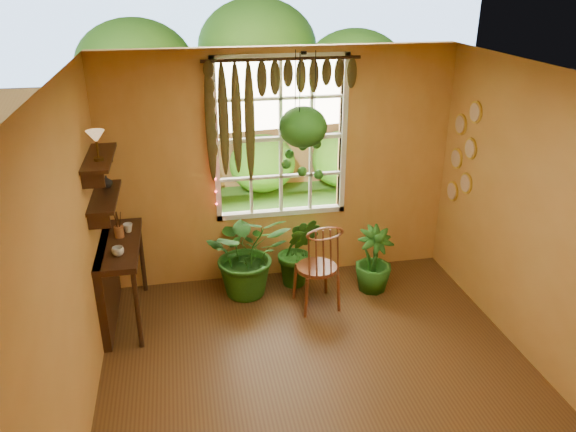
% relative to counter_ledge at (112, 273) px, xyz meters
% --- Properties ---
extents(floor, '(4.50, 4.50, 0.00)m').
position_rel_counter_ledge_xyz_m(floor, '(1.91, -1.60, -0.55)').
color(floor, '#583719').
rests_on(floor, ground).
extents(ceiling, '(4.50, 4.50, 0.00)m').
position_rel_counter_ledge_xyz_m(ceiling, '(1.91, -1.60, 2.15)').
color(ceiling, silver).
rests_on(ceiling, wall_back).
extents(wall_back, '(4.00, 0.00, 4.00)m').
position_rel_counter_ledge_xyz_m(wall_back, '(1.91, 0.65, 0.80)').
color(wall_back, gold).
rests_on(wall_back, floor).
extents(wall_left, '(0.00, 4.50, 4.50)m').
position_rel_counter_ledge_xyz_m(wall_left, '(-0.09, -1.60, 0.80)').
color(wall_left, gold).
rests_on(wall_left, floor).
extents(wall_right, '(0.00, 4.50, 4.50)m').
position_rel_counter_ledge_xyz_m(wall_right, '(3.91, -1.60, 0.80)').
color(wall_right, gold).
rests_on(wall_right, floor).
extents(window, '(1.52, 0.10, 1.86)m').
position_rel_counter_ledge_xyz_m(window, '(1.91, 0.68, 1.15)').
color(window, white).
rests_on(window, wall_back).
extents(valance_vine, '(1.70, 0.12, 1.10)m').
position_rel_counter_ledge_xyz_m(valance_vine, '(1.82, 0.56, 1.73)').
color(valance_vine, '#371D0F').
rests_on(valance_vine, window).
extents(string_lights, '(0.03, 0.03, 1.54)m').
position_rel_counter_ledge_xyz_m(string_lights, '(1.15, 0.59, 1.20)').
color(string_lights, '#FF2633').
rests_on(string_lights, window).
extents(wall_plates, '(0.04, 0.32, 1.10)m').
position_rel_counter_ledge_xyz_m(wall_plates, '(3.89, 0.19, 1.00)').
color(wall_plates, '#F8E9CB').
rests_on(wall_plates, wall_right).
extents(counter_ledge, '(0.40, 1.20, 0.90)m').
position_rel_counter_ledge_xyz_m(counter_ledge, '(0.00, 0.00, 0.00)').
color(counter_ledge, '#371D0F').
rests_on(counter_ledge, floor).
extents(shelf_lower, '(0.25, 0.90, 0.04)m').
position_rel_counter_ledge_xyz_m(shelf_lower, '(0.03, 0.00, 0.85)').
color(shelf_lower, '#371D0F').
rests_on(shelf_lower, wall_left).
extents(shelf_upper, '(0.25, 0.90, 0.04)m').
position_rel_counter_ledge_xyz_m(shelf_upper, '(0.03, 0.00, 1.25)').
color(shelf_upper, '#371D0F').
rests_on(shelf_upper, wall_left).
extents(backyard, '(14.00, 10.00, 12.00)m').
position_rel_counter_ledge_xyz_m(backyard, '(2.15, 5.27, 0.73)').
color(backyard, '#2B5C1A').
rests_on(backyard, ground).
extents(windsor_chair, '(0.50, 0.52, 1.19)m').
position_rel_counter_ledge_xyz_m(windsor_chair, '(2.15, -0.17, -0.21)').
color(windsor_chair, brown).
rests_on(windsor_chair, floor).
extents(potted_plant_left, '(0.94, 0.82, 1.03)m').
position_rel_counter_ledge_xyz_m(potted_plant_left, '(1.45, 0.26, -0.03)').
color(potted_plant_left, '#1C4A13').
rests_on(potted_plant_left, floor).
extents(potted_plant_mid, '(0.57, 0.50, 0.88)m').
position_rel_counter_ledge_xyz_m(potted_plant_mid, '(2.05, 0.34, -0.11)').
color(potted_plant_mid, '#1C4A13').
rests_on(potted_plant_mid, floor).
extents(potted_plant_right, '(0.50, 0.50, 0.77)m').
position_rel_counter_ledge_xyz_m(potted_plant_right, '(2.87, 0.06, -0.17)').
color(potted_plant_right, '#1C4A13').
rests_on(potted_plant_right, floor).
extents(hanging_basket, '(0.51, 0.51, 1.33)m').
position_rel_counter_ledge_xyz_m(hanging_basket, '(2.07, 0.25, 1.34)').
color(hanging_basket, black).
rests_on(hanging_basket, ceiling).
extents(cup_a, '(0.15, 0.15, 0.09)m').
position_rel_counter_ledge_xyz_m(cup_a, '(0.13, -0.30, 0.39)').
color(cup_a, silver).
rests_on(cup_a, counter_ledge).
extents(cup_b, '(0.11, 0.11, 0.09)m').
position_rel_counter_ledge_xyz_m(cup_b, '(0.19, 0.24, 0.39)').
color(cup_b, beige).
rests_on(cup_b, counter_ledge).
extents(brush_jar, '(0.10, 0.10, 0.36)m').
position_rel_counter_ledge_xyz_m(brush_jar, '(0.11, 0.13, 0.49)').
color(brush_jar, '#95562B').
rests_on(brush_jar, counter_ledge).
extents(shelf_vase, '(0.12, 0.12, 0.12)m').
position_rel_counter_ledge_xyz_m(shelf_vase, '(0.04, 0.23, 0.93)').
color(shelf_vase, '#B2AD99').
rests_on(shelf_vase, shelf_lower).
extents(tiffany_lamp, '(0.17, 0.17, 0.28)m').
position_rel_counter_ledge_xyz_m(tiffany_lamp, '(0.05, -0.14, 1.47)').
color(tiffany_lamp, '#503817').
rests_on(tiffany_lamp, shelf_upper).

